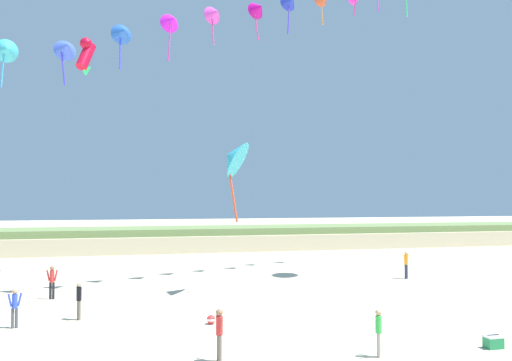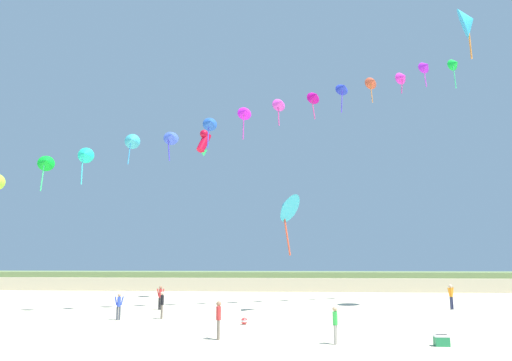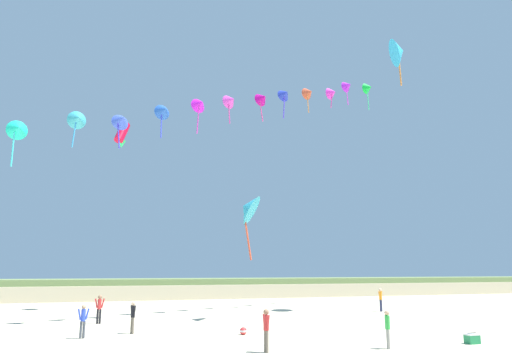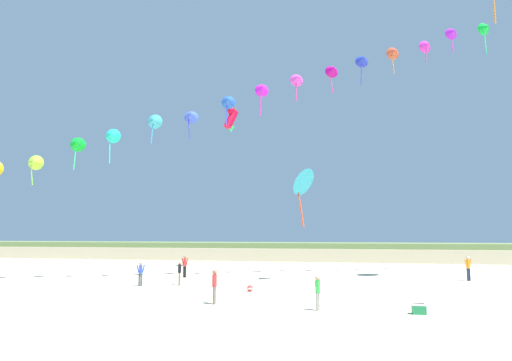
{
  "view_description": "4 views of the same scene",
  "coord_description": "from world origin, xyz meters",
  "views": [
    {
      "loc": [
        -6.35,
        -12.84,
        5.03
      ],
      "look_at": [
        -0.03,
        12.35,
        5.89
      ],
      "focal_mm": 38.0,
      "sensor_mm": 36.0,
      "label": 1
    },
    {
      "loc": [
        0.09,
        -16.72,
        3.3
      ],
      "look_at": [
        -2.41,
        11.79,
        8.46
      ],
      "focal_mm": 32.0,
      "sensor_mm": 36.0,
      "label": 2
    },
    {
      "loc": [
        -9.52,
        -13.74,
        3.11
      ],
      "look_at": [
        -2.07,
        8.92,
        7.83
      ],
      "focal_mm": 32.0,
      "sensor_mm": 36.0,
      "label": 3
    },
    {
      "loc": [
        3.4,
        -17.57,
        3.36
      ],
      "look_at": [
        -2.87,
        10.83,
        6.74
      ],
      "focal_mm": 32.0,
      "sensor_mm": 36.0,
      "label": 4
    }
  ],
  "objects": [
    {
      "name": "dune_ridge",
      "position": [
        0.0,
        40.82,
        1.09
      ],
      "size": [
        120.0,
        8.68,
        2.19
      ],
      "color": "beige",
      "rests_on": "ground"
    },
    {
      "name": "person_far_right",
      "position": [
        11.08,
        17.91,
        1.01
      ],
      "size": [
        0.56,
        0.41,
        1.75
      ],
      "color": "#282D4C",
      "rests_on": "ground"
    },
    {
      "name": "large_kite_high_solo",
      "position": [
        -0.56,
        15.31,
        7.2
      ],
      "size": [
        2.46,
        2.67,
        4.56
      ],
      "color": "#2DB9D6"
    },
    {
      "name": "beach_cooler",
      "position": [
        5.85,
        3.0,
        0.21
      ],
      "size": [
        0.58,
        0.41,
        0.46
      ],
      "color": "#23844C",
      "rests_on": "ground"
    },
    {
      "name": "person_mid_center",
      "position": [
        -3.35,
        3.75,
        0.94
      ],
      "size": [
        0.22,
        0.57,
        1.63
      ],
      "color": "#726656",
      "rests_on": "ground"
    },
    {
      "name": "person_far_center",
      "position": [
        -7.98,
        10.84,
        0.91
      ],
      "size": [
        0.27,
        0.54,
        1.58
      ],
      "color": "#726656",
      "rests_on": "ground"
    },
    {
      "name": "beach_ball",
      "position": [
        -2.78,
        8.78,
        0.18
      ],
      "size": [
        0.36,
        0.36,
        0.36
      ],
      "color": "red",
      "rests_on": "ground"
    },
    {
      "name": "large_kite_low_lead",
      "position": [
        13.61,
        17.07,
        21.67
      ],
      "size": [
        2.27,
        2.83,
        4.42
      ],
      "color": "#31BDF0"
    },
    {
      "name": "large_kite_mid_trail",
      "position": [
        -8.72,
        25.67,
        14.87
      ],
      "size": [
        1.58,
        1.76,
        2.67
      ],
      "color": "red"
    },
    {
      "name": "kite_banner_string",
      "position": [
        -3.68,
        17.05,
        14.69
      ],
      "size": [
        38.86,
        15.0,
        21.87
      ],
      "color": "gold"
    },
    {
      "name": "person_far_left",
      "position": [
        1.64,
        3.0,
        0.87
      ],
      "size": [
        0.25,
        0.52,
        1.51
      ],
      "color": "gray",
      "rests_on": "ground"
    },
    {
      "name": "person_near_left",
      "position": [
        -9.62,
        15.99,
        0.96
      ],
      "size": [
        0.59,
        0.23,
        1.67
      ],
      "color": "black",
      "rests_on": "ground"
    },
    {
      "name": "person_near_right",
      "position": [
        -10.29,
        9.95,
        0.89
      ],
      "size": [
        0.54,
        0.21,
        1.54
      ],
      "color": "#474C56",
      "rests_on": "ground"
    }
  ]
}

